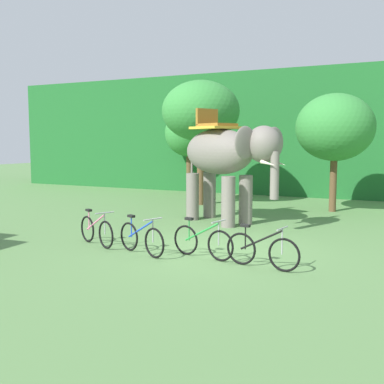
{
  "coord_description": "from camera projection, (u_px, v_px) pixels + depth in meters",
  "views": [
    {
      "loc": [
        4.47,
        -10.4,
        2.67
      ],
      "look_at": [
        -1.08,
        1.0,
        1.3
      ],
      "focal_mm": 43.51,
      "sensor_mm": 36.0,
      "label": 1
    }
  ],
  "objects": [
    {
      "name": "bike_black",
      "position": [
        262.0,
        250.0,
        9.84
      ],
      "size": [
        1.7,
        0.52,
        0.92
      ],
      "color": "black",
      "rests_on": "ground"
    },
    {
      "name": "foliage_hedge",
      "position": [
        326.0,
        134.0,
        24.58
      ],
      "size": [
        36.0,
        6.0,
        6.19
      ],
      "primitive_type": "cube",
      "color": "#1E6028",
      "rests_on": "ground"
    },
    {
      "name": "tree_far_right",
      "position": [
        201.0,
        112.0,
        19.42
      ],
      "size": [
        3.25,
        3.25,
        5.22
      ],
      "color": "brown",
      "rests_on": "ground"
    },
    {
      "name": "ground_plane",
      "position": [
        213.0,
        250.0,
        11.53
      ],
      "size": [
        80.0,
        80.0,
        0.0
      ],
      "primitive_type": "plane",
      "color": "#567F47"
    },
    {
      "name": "tree_left",
      "position": [
        335.0,
        128.0,
        17.57
      ],
      "size": [
        2.94,
        2.94,
        4.49
      ],
      "color": "brown",
      "rests_on": "ground"
    },
    {
      "name": "bike_pink",
      "position": [
        96.0,
        231.0,
        12.02
      ],
      "size": [
        1.58,
        0.81,
        0.92
      ],
      "color": "black",
      "rests_on": "ground"
    },
    {
      "name": "tree_center_left",
      "position": [
        189.0,
        134.0,
        23.9
      ],
      "size": [
        2.49,
        2.49,
        4.33
      ],
      "color": "brown",
      "rests_on": "ground"
    },
    {
      "name": "bike_blue",
      "position": [
        141.0,
        238.0,
        11.06
      ],
      "size": [
        1.61,
        0.74,
        0.92
      ],
      "color": "black",
      "rests_on": "ground"
    },
    {
      "name": "elephant",
      "position": [
        225.0,
        156.0,
        15.08
      ],
      "size": [
        4.15,
        3.03,
        3.78
      ],
      "color": "slate",
      "rests_on": "ground"
    },
    {
      "name": "bike_green",
      "position": [
        202.0,
        241.0,
        10.72
      ],
      "size": [
        1.68,
        0.56,
        0.92
      ],
      "color": "black",
      "rests_on": "ground"
    }
  ]
}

